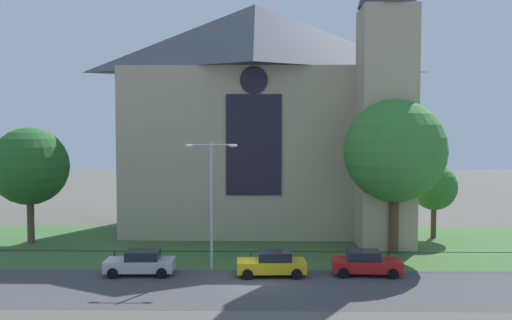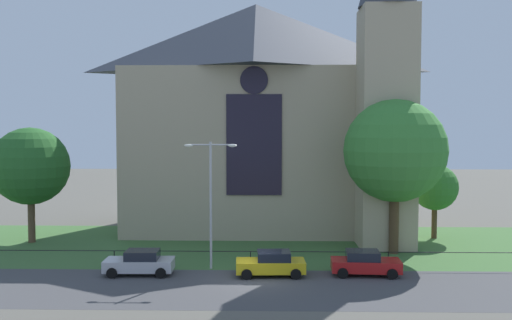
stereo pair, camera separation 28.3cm
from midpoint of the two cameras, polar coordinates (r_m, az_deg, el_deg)
ground at (r=44.41m, az=0.05°, el=-8.50°), size 160.00×160.00×0.00m
road_asphalt at (r=32.76m, az=-0.27°, el=-12.78°), size 120.00×8.00×0.01m
grass_verge at (r=42.46m, az=0.01°, el=-9.04°), size 120.00×20.00×0.01m
church_building at (r=50.20m, az=0.62°, el=4.66°), size 23.20×16.20×26.00m
iron_railing at (r=36.88m, az=-0.72°, el=-9.37°), size 35.43×0.07×1.13m
tree_right_near at (r=41.67m, az=13.62°, el=0.89°), size 7.38×7.38×11.11m
tree_left_far at (r=47.76m, az=-22.02°, el=-0.60°), size 6.08×6.08×9.09m
tree_right_far at (r=48.49m, az=17.35°, el=-2.65°), size 3.75×3.75×6.08m
streetlamp_near at (r=36.26m, az=-4.75°, el=-2.84°), size 3.37×0.26×8.18m
parked_car_silver at (r=36.15m, az=-11.78°, el=-10.10°), size 4.25×2.12×1.51m
parked_car_yellow at (r=35.19m, az=1.40°, el=-10.40°), size 4.28×2.19×1.51m
parked_car_red at (r=35.99m, az=10.76°, el=-10.15°), size 4.28×2.19×1.51m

